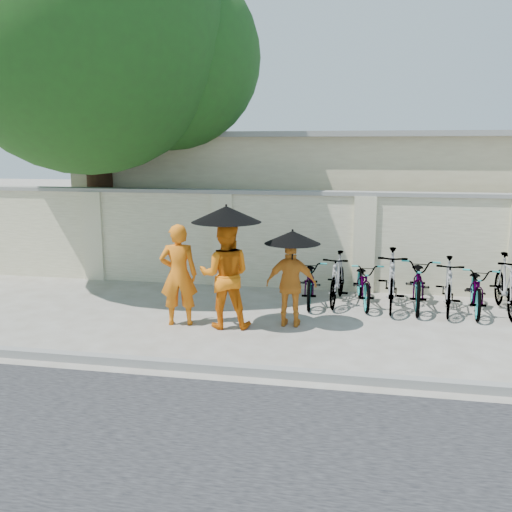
# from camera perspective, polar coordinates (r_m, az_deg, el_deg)

# --- Properties ---
(ground) EXTENTS (80.00, 80.00, 0.00)m
(ground) POSITION_cam_1_polar(r_m,az_deg,el_deg) (9.43, -1.96, -7.60)
(ground) COLOR #A6A29A
(kerb) EXTENTS (40.00, 0.16, 0.12)m
(kerb) POSITION_cam_1_polar(r_m,az_deg,el_deg) (7.86, -4.79, -11.02)
(kerb) COLOR gray
(kerb) RESTS_ON ground
(compound_wall) EXTENTS (20.00, 0.30, 2.00)m
(compound_wall) POSITION_cam_1_polar(r_m,az_deg,el_deg) (12.12, 6.03, 1.39)
(compound_wall) COLOR beige
(compound_wall) RESTS_ON ground
(building_behind) EXTENTS (14.00, 6.00, 3.20)m
(building_behind) POSITION_cam_1_polar(r_m,az_deg,el_deg) (15.77, 10.94, 5.65)
(building_behind) COLOR beige
(building_behind) RESTS_ON ground
(shade_tree) EXTENTS (6.70, 6.20, 8.20)m
(shade_tree) POSITION_cam_1_polar(r_m,az_deg,el_deg) (13.16, -15.68, 19.74)
(shade_tree) COLOR #341D12
(shade_tree) RESTS_ON ground
(monk_left) EXTENTS (0.71, 0.55, 1.73)m
(monk_left) POSITION_cam_1_polar(r_m,az_deg,el_deg) (9.69, -7.75, -1.87)
(monk_left) COLOR orange
(monk_left) RESTS_ON ground
(monk_center) EXTENTS (0.95, 0.79, 1.79)m
(monk_center) POSITION_cam_1_polar(r_m,az_deg,el_deg) (9.47, -3.10, -1.91)
(monk_center) COLOR orange
(monk_center) RESTS_ON ground
(parasol_center) EXTENTS (1.14, 1.14, 1.04)m
(parasol_center) POSITION_cam_1_polar(r_m,az_deg,el_deg) (9.21, -2.99, 4.21)
(parasol_center) COLOR black
(parasol_center) RESTS_ON ground
(monk_right) EXTENTS (0.85, 0.35, 1.45)m
(monk_right) POSITION_cam_1_polar(r_m,az_deg,el_deg) (9.56, 3.55, -2.84)
(monk_right) COLOR orange
(monk_right) RESTS_ON ground
(parasol_right) EXTENTS (0.93, 0.93, 0.82)m
(parasol_right) POSITION_cam_1_polar(r_m,az_deg,el_deg) (9.32, 3.67, 1.88)
(parasol_right) COLOR black
(parasol_right) RESTS_ON ground
(bike_0) EXTENTS (0.72, 1.76, 0.90)m
(bike_0) POSITION_cam_1_polar(r_m,az_deg,el_deg) (11.04, 5.49, -2.44)
(bike_0) COLOR #A4A3AC
(bike_0) RESTS_ON ground
(bike_1) EXTENTS (0.62, 1.68, 0.99)m
(bike_1) POSITION_cam_1_polar(r_m,az_deg,el_deg) (11.09, 8.14, -2.22)
(bike_1) COLOR #A4A3AC
(bike_1) RESTS_ON ground
(bike_2) EXTENTS (0.79, 1.72, 0.87)m
(bike_2) POSITION_cam_1_polar(r_m,az_deg,el_deg) (11.06, 10.75, -2.65)
(bike_2) COLOR #A4A3AC
(bike_2) RESTS_ON ground
(bike_3) EXTENTS (0.59, 1.85, 1.10)m
(bike_3) POSITION_cam_1_polar(r_m,az_deg,el_deg) (10.95, 13.41, -2.27)
(bike_3) COLOR #A4A3AC
(bike_3) RESTS_ON ground
(bike_4) EXTENTS (0.80, 1.96, 1.01)m
(bike_4) POSITION_cam_1_polar(r_m,az_deg,el_deg) (11.10, 15.99, -2.47)
(bike_4) COLOR #A4A3AC
(bike_4) RESTS_ON ground
(bike_5) EXTENTS (0.64, 1.69, 0.99)m
(bike_5) POSITION_cam_1_polar(r_m,az_deg,el_deg) (10.99, 18.68, -2.80)
(bike_5) COLOR #A4A3AC
(bike_5) RESTS_ON ground
(bike_6) EXTENTS (0.76, 1.77, 0.90)m
(bike_6) POSITION_cam_1_polar(r_m,az_deg,el_deg) (11.12, 21.23, -3.05)
(bike_6) COLOR #A4A3AC
(bike_6) RESTS_ON ground
(bike_7) EXTENTS (0.51, 1.79, 1.08)m
(bike_7) POSITION_cam_1_polar(r_m,az_deg,el_deg) (11.25, 23.75, -2.63)
(bike_7) COLOR #A4A3AC
(bike_7) RESTS_ON ground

